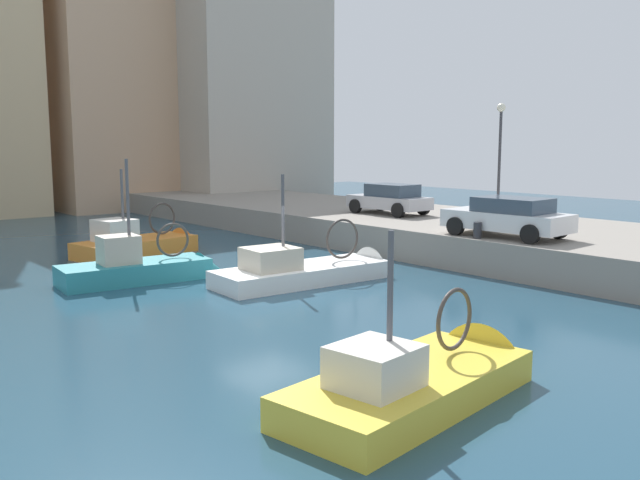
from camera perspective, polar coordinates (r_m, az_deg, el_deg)
The scene contains 12 objects.
water_surface at distance 20.59m, azimuth -4.38°, elevation -4.43°, with size 80.00×80.00×0.00m, color navy.
quay_wall at distance 28.64m, azimuth 14.62°, elevation 0.12°, with size 9.00×56.00×1.20m, color gray.
fishing_boat_white at distance 22.32m, azimuth -0.58°, elevation -3.13°, with size 6.70×2.57×4.37m.
fishing_boat_orange at distance 28.44m, azimuth -14.33°, elevation -0.87°, with size 5.73×2.77×4.29m.
fishing_boat_yellow at distance 12.66m, azimuth 8.60°, elevation -12.26°, with size 6.07×2.77×4.02m.
fishing_boat_teal at distance 23.09m, azimuth -14.14°, elevation -2.97°, with size 5.62×2.31×4.68m.
parked_car_white at distance 24.57m, azimuth 15.24°, elevation 1.88°, with size 2.23×4.36×1.37m.
parked_car_silver at distance 31.30m, azimuth 5.79°, elevation 3.41°, with size 1.99×3.87×1.36m.
mooring_bollard_mid at distance 24.03m, azimuth 12.85°, elevation 0.78°, with size 0.28×0.28×0.55m, color #2D2D33.
quay_streetlamp at distance 30.31m, azimuth 14.62°, elevation 7.87°, with size 0.36×0.36×4.83m.
waterfront_building_west at distance 49.41m, azimuth -6.38°, elevation 12.27°, with size 10.60×7.95×16.02m.
waterfront_building_central at distance 48.92m, azimuth -17.54°, elevation 13.30°, with size 7.63×8.37×18.25m.
Camera 1 is at (-11.70, -16.33, 4.50)m, focal length 38.84 mm.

